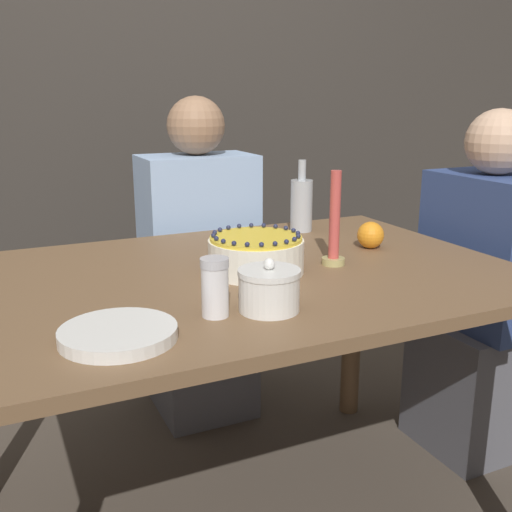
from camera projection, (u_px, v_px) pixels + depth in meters
name	position (u px, v px, depth m)	size (l,w,h in m)	color
wall_behind	(107.00, 67.00, 2.59)	(8.00, 0.05, 2.60)	#38332D
dining_table	(234.00, 315.00, 1.53)	(1.43, 0.95, 0.76)	brown
cake	(256.00, 254.00, 1.50)	(0.24, 0.24, 0.10)	white
sugar_bowl	(269.00, 290.00, 1.23)	(0.13, 0.13, 0.11)	white
sugar_shaker	(215.00, 287.00, 1.20)	(0.06, 0.06, 0.12)	white
plate_stack	(118.00, 334.00, 1.09)	(0.22, 0.22, 0.02)	white
candle	(334.00, 228.00, 1.55)	(0.06, 0.06, 0.25)	tan
bottle	(301.00, 204.00, 1.94)	(0.07, 0.07, 0.23)	#B2B7BC
orange_fruit_0	(371.00, 235.00, 1.74)	(0.08, 0.08, 0.08)	orange
person_man_blue_shirt	(200.00, 282.00, 2.22)	(0.40, 0.34, 1.18)	#595960
person_woman_floral	(481.00, 309.00, 1.99)	(0.34, 0.40, 1.15)	#595960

